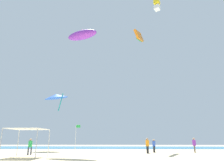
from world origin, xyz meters
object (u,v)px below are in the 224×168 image
object	(u,v)px
person_near_tent	(194,144)
kite_parafoil_orange	(139,36)
banner_flag	(76,136)
kite_inflatable_purple	(82,35)
person_leftmost	(30,145)
person_rightmost	(154,145)
kite_box_yellow	(157,5)
person_central	(147,144)
canopy_tent	(28,130)
kite_delta_blue	(56,96)

from	to	relation	value
person_near_tent	kite_parafoil_orange	world-z (taller)	kite_parafoil_orange
banner_flag	kite_inflatable_purple	bearing A→B (deg)	88.71
person_leftmost	person_rightmost	xyz separation A→B (m)	(14.64, 5.26, -0.03)
person_near_tent	person_rightmost	xyz separation A→B (m)	(-5.37, -0.14, -0.10)
kite_parafoil_orange	kite_box_yellow	distance (m)	7.84
person_near_tent	kite_parafoil_orange	xyz separation A→B (m)	(-6.06, 7.85, 20.26)
person_central	kite_box_yellow	xyz separation A→B (m)	(2.85, 2.79, 21.98)
kite_inflatable_purple	kite_parafoil_orange	bearing A→B (deg)	62.30
kite_inflatable_purple	banner_flag	bearing A→B (deg)	-70.51
canopy_tent	person_central	distance (m)	14.21
person_central	kite_delta_blue	bearing A→B (deg)	-90.16
person_rightmost	kite_delta_blue	bearing A→B (deg)	-121.34
kite_parafoil_orange	kite_delta_blue	world-z (taller)	kite_parafoil_orange
banner_flag	person_rightmost	bearing A→B (deg)	8.17
canopy_tent	person_central	bearing A→B (deg)	29.65
person_central	person_rightmost	world-z (taller)	person_central
person_leftmost	person_central	size ratio (longest dim) A/B	0.95
kite_parafoil_orange	kite_inflatable_purple	distance (m)	13.39
person_central	kite_delta_blue	world-z (taller)	kite_delta_blue
person_rightmost	kite_delta_blue	world-z (taller)	kite_delta_blue
banner_flag	canopy_tent	bearing A→B (deg)	-112.42
person_rightmost	kite_inflatable_purple	distance (m)	19.25
person_rightmost	kite_box_yellow	world-z (taller)	kite_box_yellow
kite_box_yellow	kite_delta_blue	xyz separation A→B (m)	(-17.16, 4.39, -14.23)
person_rightmost	person_central	bearing A→B (deg)	-41.21
person_leftmost	kite_inflatable_purple	xyz separation A→B (m)	(4.40, 4.79, 16.26)
canopy_tent	person_rightmost	distance (m)	16.23
person_near_tent	person_leftmost	size ratio (longest dim) A/B	1.07
person_central	kite_inflatable_purple	size ratio (longest dim) A/B	0.36
canopy_tent	kite_parafoil_orange	xyz separation A→B (m)	(12.70, 17.04, 18.84)
person_leftmost	kite_parafoil_orange	bearing A→B (deg)	31.03
canopy_tent	kite_parafoil_orange	distance (m)	28.40
kite_box_yellow	kite_inflatable_purple	size ratio (longest dim) A/B	0.37
kite_parafoil_orange	kite_delta_blue	size ratio (longest dim) A/B	1.10
kite_box_yellow	kite_inflatable_purple	xyz separation A→B (m)	(-11.98, -1.20, -5.78)
banner_flag	kite_delta_blue	bearing A→B (deg)	128.03
canopy_tent	banner_flag	world-z (taller)	banner_flag
kite_inflatable_purple	kite_delta_blue	size ratio (longest dim) A/B	0.94
banner_flag	kite_delta_blue	size ratio (longest dim) A/B	0.64
kite_inflatable_purple	person_central	bearing A→B (deg)	10.90
person_leftmost	kite_parafoil_orange	world-z (taller)	kite_parafoil_orange
banner_flag	person_leftmost	bearing A→B (deg)	-139.17
person_near_tent	kite_box_yellow	xyz separation A→B (m)	(-3.63, 0.59, 21.97)
kite_inflatable_purple	kite_delta_blue	distance (m)	11.38
person_rightmost	person_near_tent	bearing A→B (deg)	78.53
person_central	person_leftmost	bearing A→B (deg)	-50.22
person_leftmost	kite_box_yellow	distance (m)	28.11
person_leftmost	kite_box_yellow	bearing A→B (deg)	7.59
canopy_tent	kite_inflatable_purple	bearing A→B (deg)	69.86
kite_box_yellow	person_rightmost	bearing A→B (deg)	-126.41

